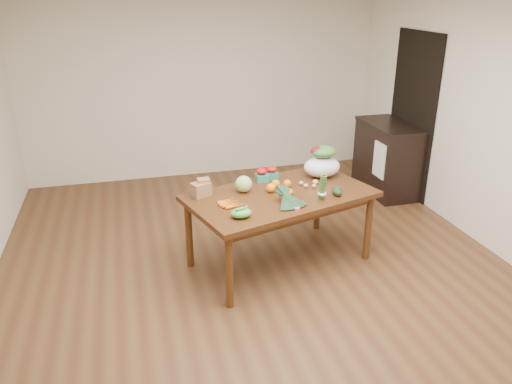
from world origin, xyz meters
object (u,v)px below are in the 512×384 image
object	(u,v)px
cabinet	(387,158)
kale_bunch	(291,198)
dining_table	(280,229)
paper_bag	(201,188)
mandarin_cluster	(286,191)
cabbage	(244,184)
salad_bag	(322,163)
asparagus_bundle	(323,187)

from	to	relation	value
cabinet	kale_bunch	bearing A→B (deg)	-138.16
dining_table	paper_bag	distance (m)	0.89
mandarin_cluster	cabbage	bearing A→B (deg)	154.52
salad_bag	asparagus_bundle	bearing A→B (deg)	-111.57
dining_table	salad_bag	world-z (taller)	salad_bag
mandarin_cluster	kale_bunch	world-z (taller)	kale_bunch
dining_table	kale_bunch	bearing A→B (deg)	-106.70
cabinet	kale_bunch	xyz separation A→B (m)	(-1.96, -1.75, 0.36)
mandarin_cluster	kale_bunch	xyz separation A→B (m)	(-0.04, -0.26, 0.04)
asparagus_bundle	salad_bag	size ratio (longest dim) A/B	0.65
kale_bunch	salad_bag	distance (m)	0.85
dining_table	cabbage	world-z (taller)	cabbage
cabinet	paper_bag	size ratio (longest dim) A/B	4.45
dining_table	cabbage	bearing A→B (deg)	140.78
paper_bag	cabbage	xyz separation A→B (m)	(0.41, -0.00, -0.00)
asparagus_bundle	salad_bag	bearing A→B (deg)	51.71
paper_bag	mandarin_cluster	xyz separation A→B (m)	(0.79, -0.18, -0.04)
salad_bag	kale_bunch	bearing A→B (deg)	-131.09
kale_bunch	dining_table	bearing A→B (deg)	73.30
mandarin_cluster	asparagus_bundle	distance (m)	0.36
paper_bag	salad_bag	bearing A→B (deg)	8.69
cabinet	salad_bag	bearing A→B (deg)	-141.50
mandarin_cluster	cabinet	bearing A→B (deg)	37.91
paper_bag	asparagus_bundle	size ratio (longest dim) A/B	0.92
cabbage	asparagus_bundle	world-z (taller)	asparagus_bundle
cabinet	dining_table	bearing A→B (deg)	-143.44
asparagus_bundle	kale_bunch	bearing A→B (deg)	173.06
paper_bag	mandarin_cluster	bearing A→B (deg)	-12.80
dining_table	paper_bag	size ratio (longest dim) A/B	7.65
asparagus_bundle	cabinet	bearing A→B (deg)	29.40
dining_table	kale_bunch	world-z (taller)	kale_bunch
cabinet	asparagus_bundle	size ratio (longest dim) A/B	4.08
cabinet	asparagus_bundle	world-z (taller)	asparagus_bundle
dining_table	cabinet	bearing A→B (deg)	19.83
paper_bag	salad_bag	distance (m)	1.32
asparagus_bundle	salad_bag	distance (m)	0.63
cabbage	kale_bunch	distance (m)	0.55
paper_bag	kale_bunch	bearing A→B (deg)	-30.48
dining_table	cabinet	world-z (taller)	cabinet
cabbage	paper_bag	bearing A→B (deg)	179.82
paper_bag	mandarin_cluster	distance (m)	0.81
mandarin_cluster	salad_bag	xyz separation A→B (m)	(0.52, 0.38, 0.11)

